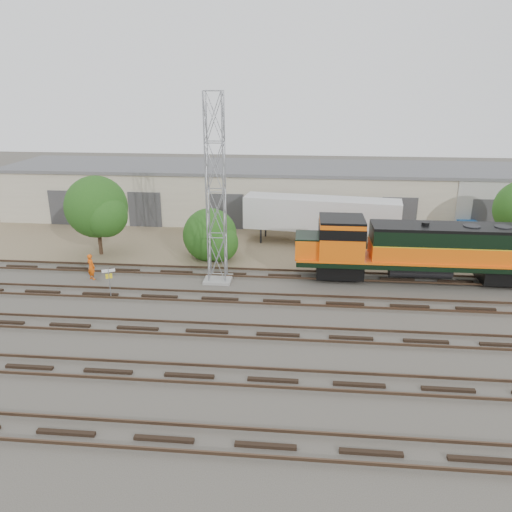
# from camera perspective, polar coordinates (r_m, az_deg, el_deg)

# --- Properties ---
(ground) EXTENTS (140.00, 140.00, 0.00)m
(ground) POSITION_cam_1_polar(r_m,az_deg,el_deg) (30.72, 2.83, -6.44)
(ground) COLOR #47423A
(ground) RESTS_ON ground
(dirt_strip) EXTENTS (80.00, 16.00, 0.02)m
(dirt_strip) POSITION_cam_1_polar(r_m,az_deg,el_deg) (44.71, 3.76, 1.89)
(dirt_strip) COLOR #726047
(dirt_strip) RESTS_ON ground
(tracks) EXTENTS (80.00, 20.40, 0.28)m
(tracks) POSITION_cam_1_polar(r_m,az_deg,el_deg) (28.01, 2.53, -8.94)
(tracks) COLOR black
(tracks) RESTS_ON ground
(warehouse) EXTENTS (58.40, 10.40, 5.30)m
(warehouse) POSITION_cam_1_polar(r_m,az_deg,el_deg) (51.77, 4.17, 7.31)
(warehouse) COLOR beige
(warehouse) RESTS_ON ground
(locomotive) EXTENTS (17.47, 3.06, 4.20)m
(locomotive) POSITION_cam_1_polar(r_m,az_deg,el_deg) (36.30, 18.03, 0.79)
(locomotive) COLOR black
(locomotive) RESTS_ON tracks
(signal_tower) EXTENTS (1.89, 1.89, 12.81)m
(signal_tower) POSITION_cam_1_polar(r_m,az_deg,el_deg) (33.68, -4.61, 7.09)
(signal_tower) COLOR gray
(signal_tower) RESTS_ON ground
(sign_post) EXTENTS (0.77, 0.38, 2.04)m
(sign_post) POSITION_cam_1_polar(r_m,az_deg,el_deg) (33.46, -16.45, -2.38)
(sign_post) COLOR gray
(sign_post) RESTS_ON ground
(worker) EXTENTS (0.82, 0.74, 1.88)m
(worker) POSITION_cam_1_polar(r_m,az_deg,el_deg) (37.23, -18.33, -1.17)
(worker) COLOR #F1590D
(worker) RESTS_ON ground
(semi_trailer) EXTENTS (13.40, 4.35, 4.05)m
(semi_trailer) POSITION_cam_1_polar(r_m,az_deg,el_deg) (43.13, 7.87, 4.61)
(semi_trailer) COLOR silver
(semi_trailer) RESTS_ON ground
(dumpster_blue) EXTENTS (1.75, 1.67, 1.50)m
(dumpster_blue) POSITION_cam_1_polar(r_m,az_deg,el_deg) (49.04, 22.99, 2.85)
(dumpster_blue) COLOR #14488A
(dumpster_blue) RESTS_ON ground
(tree_west) EXTENTS (5.17, 4.92, 6.44)m
(tree_west) POSITION_cam_1_polar(r_m,az_deg,el_deg) (41.43, -17.55, 5.15)
(tree_west) COLOR #382619
(tree_west) RESTS_ON ground
(tree_mid) EXTENTS (4.48, 4.27, 4.27)m
(tree_mid) POSITION_cam_1_polar(r_m,az_deg,el_deg) (39.48, -5.02, 2.18)
(tree_mid) COLOR #382619
(tree_mid) RESTS_ON ground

